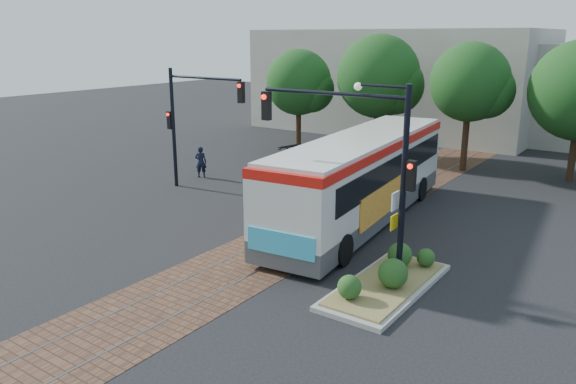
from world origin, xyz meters
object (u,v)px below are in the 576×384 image
at_px(city_bus, 362,174).
at_px(traffic_island, 388,278).
at_px(officer, 201,162).
at_px(signal_pole_main, 366,152).
at_px(parked_car, 313,162).
at_px(signal_pole_left, 189,113).

height_order(city_bus, traffic_island, city_bus).
height_order(city_bus, officer, city_bus).
relative_size(signal_pole_main, officer, 3.50).
bearing_deg(city_bus, parked_car, 130.42).
relative_size(signal_pole_main, parked_car, 1.34).
xyz_separation_m(traffic_island, parked_car, (-10.11, 11.39, 0.32)).
bearing_deg(city_bus, signal_pole_main, -67.48).
height_order(city_bus, signal_pole_left, signal_pole_left).
relative_size(city_bus, signal_pole_main, 2.26).
distance_m(signal_pole_main, signal_pole_left, 13.14).
xyz_separation_m(city_bus, signal_pole_left, (-9.35, -0.51, 1.87)).
height_order(traffic_island, officer, officer).
bearing_deg(signal_pole_main, signal_pole_left, 158.55).
height_order(traffic_island, signal_pole_left, signal_pole_left).
xyz_separation_m(signal_pole_left, officer, (-1.37, 2.10, -3.01)).
xyz_separation_m(signal_pole_left, parked_car, (3.08, 6.50, -3.22)).
bearing_deg(traffic_island, city_bus, 125.36).
bearing_deg(signal_pole_main, city_bus, 118.43).
bearing_deg(signal_pole_main, officer, 153.08).
relative_size(traffic_island, signal_pole_left, 0.87).
distance_m(city_bus, signal_pole_main, 6.42).
height_order(city_bus, signal_pole_main, signal_pole_main).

